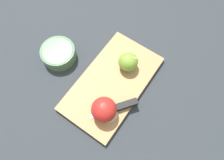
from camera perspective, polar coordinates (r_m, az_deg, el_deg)
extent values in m
plane|color=#282D33|center=(0.76, 0.00, -1.15)|extent=(4.00, 4.00, 0.00)
cube|color=#A37A4C|center=(0.75, 0.00, -0.88)|extent=(0.39, 0.25, 0.02)
sphere|color=olive|center=(0.74, 4.49, 4.53)|extent=(0.07, 0.07, 0.07)
cylinder|color=beige|center=(0.74, 4.51, 4.94)|extent=(0.04, 0.05, 0.06)
sphere|color=red|center=(0.67, -2.12, -7.75)|extent=(0.08, 0.08, 0.08)
cylinder|color=beige|center=(0.67, -1.91, -7.19)|extent=(0.03, 0.07, 0.07)
cube|color=silver|center=(0.71, -2.43, -8.60)|extent=(0.08, 0.05, 0.00)
cube|color=black|center=(0.70, 3.79, -6.44)|extent=(0.07, 0.05, 0.02)
cylinder|color=beige|center=(0.70, -0.96, -8.68)|extent=(0.06, 0.06, 0.01)
cylinder|color=#4C704C|center=(0.81, -13.77, 6.67)|extent=(0.12, 0.12, 0.05)
torus|color=#4C704C|center=(0.79, -14.08, 7.39)|extent=(0.12, 0.12, 0.01)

